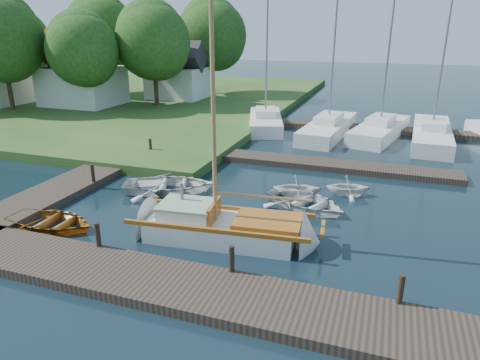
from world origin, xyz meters
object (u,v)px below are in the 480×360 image
(mooring_post_3, at_px, (401,289))
(tender_d, at_px, (349,184))
(tree_5, at_px, (22,43))
(marina_boat_2, at_px, (380,128))
(marina_boat_0, at_px, (265,120))
(mooring_post_1, at_px, (98,235))
(tender_a, at_px, (168,183))
(tree_3, at_px, (153,41))
(tender_c, at_px, (306,199))
(marina_boat_3, at_px, (432,133))
(house_c, at_px, (177,76))
(tree_4, at_px, (101,33))
(sailboat, at_px, (226,230))
(tree_1, at_px, (1,38))
(tender_b, at_px, (298,185))
(marina_boat_1, at_px, (328,127))
(mooring_post_5, at_px, (150,146))
(mooring_post_2, at_px, (232,259))
(house_a, at_px, (82,76))
(dinghy, at_px, (50,219))
(tree_2, at_px, (83,49))
(mooring_post_4, at_px, (93,173))

(mooring_post_3, bearing_deg, tender_d, 104.60)
(tree_5, bearing_deg, marina_boat_2, -9.44)
(marina_boat_0, bearing_deg, mooring_post_1, 163.29)
(tender_a, distance_m, tree_3, 20.94)
(marina_boat_0, bearing_deg, tender_c, -174.59)
(marina_boat_2, relative_size, tree_3, 1.39)
(marina_boat_2, relative_size, marina_boat_3, 1.06)
(tender_d, xyz_separation_m, house_c, (-17.95, 19.12, 2.09))
(marina_boat_0, height_order, house_c, marina_boat_0)
(house_c, height_order, tree_3, tree_3)
(tree_3, distance_m, tree_4, 8.96)
(sailboat, distance_m, marina_boat_2, 17.48)
(tree_1, height_order, tree_3, tree_1)
(tender_b, bearing_deg, tree_3, 30.78)
(tender_c, distance_m, tree_5, 38.02)
(tender_c, height_order, marina_boat_1, marina_boat_1)
(mooring_post_5, bearing_deg, mooring_post_2, -49.64)
(marina_boat_2, bearing_deg, tree_1, 107.25)
(sailboat, xyz_separation_m, tree_3, (-14.42, 20.71, 5.47))
(mooring_post_3, height_order, marina_boat_1, marina_boat_1)
(marina_boat_3, relative_size, tree_5, 1.41)
(mooring_post_2, relative_size, tree_4, 0.08)
(tender_b, bearing_deg, marina_boat_2, -26.98)
(tender_c, bearing_deg, tree_1, 93.12)
(tender_c, relative_size, house_a, 0.56)
(house_a, bearing_deg, dinghy, -54.70)
(mooring_post_3, bearing_deg, mooring_post_1, 180.00)
(mooring_post_3, height_order, tree_2, tree_2)
(mooring_post_4, height_order, house_c, house_c)
(tender_d, bearing_deg, mooring_post_3, -178.05)
(tender_b, distance_m, marina_boat_0, 13.48)
(tree_3, bearing_deg, tree_5, 172.88)
(tree_3, relative_size, tree_5, 1.08)
(tree_2, bearing_deg, tender_a, -42.80)
(tree_1, bearing_deg, house_a, 44.66)
(marina_boat_3, bearing_deg, tree_1, 96.52)
(sailboat, xyz_separation_m, tender_c, (2.05, 3.57, 0.02))
(mooring_post_2, height_order, tender_d, mooring_post_2)
(tender_d, distance_m, marina_boat_0, 13.53)
(mooring_post_2, height_order, tender_c, mooring_post_2)
(tree_3, bearing_deg, tender_d, -40.21)
(dinghy, bearing_deg, tree_2, 32.94)
(mooring_post_1, height_order, dinghy, mooring_post_1)
(marina_boat_2, distance_m, house_c, 20.43)
(mooring_post_1, relative_size, sailboat, 0.08)
(mooring_post_4, bearing_deg, house_c, 107.65)
(mooring_post_1, height_order, mooring_post_2, same)
(tender_c, height_order, tree_3, tree_3)
(tender_c, relative_size, tree_5, 0.43)
(mooring_post_5, height_order, tender_b, mooring_post_5)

